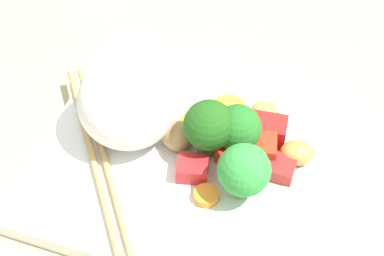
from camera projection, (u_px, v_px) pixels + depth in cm
name	position (u px, v px, depth cm)	size (l,w,h in cm)	color
ground_plane	(187.00, 165.00, 54.71)	(110.00, 110.00, 2.00)	tan
square_plate	(187.00, 152.00, 53.28)	(24.20, 24.20, 1.70)	white
rice_mound	(130.00, 99.00, 51.02)	(8.55, 8.62, 7.66)	white
broccoli_floret_0	(244.00, 171.00, 47.08)	(4.25, 4.25, 5.47)	#649F45
broccoli_floret_1	(238.00, 129.00, 50.19)	(4.00, 4.00, 5.07)	#62943E
broccoli_floret_2	(208.00, 129.00, 49.35)	(4.25, 4.25, 5.89)	#549D42
carrot_slice_0	(193.00, 124.00, 53.76)	(2.84, 2.84, 0.77)	orange
carrot_slice_1	(233.00, 128.00, 53.56)	(3.14, 3.14, 0.57)	orange
carrot_slice_2	(229.00, 109.00, 54.92)	(3.09, 3.09, 0.69)	orange
carrot_slice_3	(206.00, 196.00, 48.97)	(2.04, 2.04, 0.74)	orange
pepper_chunk_0	(192.00, 169.00, 50.11)	(2.55, 2.16, 1.65)	red
pepper_chunk_1	(281.00, 168.00, 50.33)	(2.29, 2.25, 1.34)	red
pepper_chunk_2	(268.00, 130.00, 52.34)	(3.17, 2.29, 2.24)	red
pepper_chunk_3	(261.00, 150.00, 50.96)	(2.38, 2.54, 2.29)	red
pepper_chunk_4	(231.00, 161.00, 50.38)	(2.36, 1.90, 2.07)	red
chicken_piece_0	(177.00, 135.00, 51.93)	(3.13, 2.73, 2.32)	tan
chicken_piece_2	(265.00, 113.00, 54.11)	(2.68, 2.54, 1.48)	tan
chicken_piece_3	(297.00, 153.00, 51.04)	(2.93, 2.36, 1.86)	#B98C44
chopstick_pair	(103.00, 174.00, 50.43)	(16.27, 20.77, 0.61)	tan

